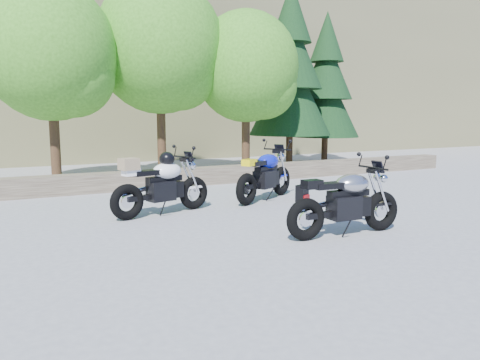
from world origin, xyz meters
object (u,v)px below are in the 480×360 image
object	(u,v)px
white_bike	(161,184)
backpack	(302,194)
silver_bike	(346,203)
blue_bike	(265,176)

from	to	relation	value
white_bike	backpack	xyz separation A→B (m)	(3.39, -0.17, -0.44)
silver_bike	white_bike	xyz separation A→B (m)	(-2.21, 3.07, 0.07)
silver_bike	white_bike	bearing A→B (deg)	128.23
white_bike	blue_bike	xyz separation A→B (m)	(2.74, 0.45, -0.04)
blue_bike	backpack	distance (m)	0.98
backpack	silver_bike	bearing A→B (deg)	-137.08
silver_bike	white_bike	distance (m)	3.78
white_bike	blue_bike	distance (m)	2.78
white_bike	silver_bike	bearing A→B (deg)	-68.63
silver_bike	backpack	size ratio (longest dim) A/B	5.78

